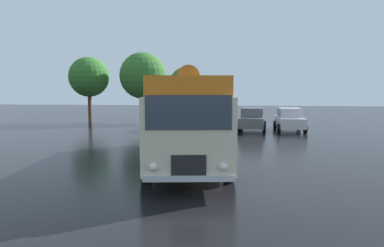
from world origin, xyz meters
name	(u,v)px	position (x,y,z in m)	size (l,w,h in m)	color
ground_plane	(180,161)	(0.00, 0.00, 0.00)	(120.00, 120.00, 0.00)	black
vintage_bus	(187,115)	(0.30, -0.11, 1.89)	(4.05, 10.35, 3.49)	beige
car_near_left	(173,119)	(-2.47, 11.34, 0.85)	(2.25, 4.34, 1.66)	black
car_mid_left	(214,119)	(0.55, 11.68, 0.85)	(2.07, 4.25, 1.66)	navy
car_mid_right	(252,119)	(3.34, 11.58, 0.85)	(2.23, 4.33, 1.66)	#4C5156
car_far_right	(289,119)	(5.99, 11.71, 0.85)	(1.96, 4.20, 1.66)	#B7BABF
tree_far_left	(90,77)	(-11.31, 16.74, 4.22)	(3.69, 3.69, 6.07)	#4C3823
tree_left_of_centre	(144,75)	(-6.33, 17.14, 4.35)	(4.27, 4.27, 6.46)	#4C3823
tree_centre	(188,83)	(-2.33, 17.63, 3.63)	(3.06, 3.06, 5.13)	#4C3823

